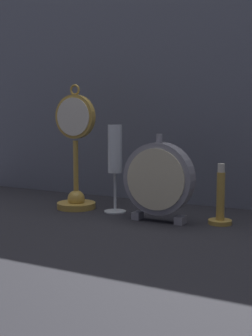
{
  "coord_description": "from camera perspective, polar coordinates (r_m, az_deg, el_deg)",
  "views": [
    {
      "loc": [
        0.53,
        -0.92,
        0.26
      ],
      "look_at": [
        0.0,
        0.08,
        0.12
      ],
      "focal_mm": 50.0,
      "sensor_mm": 36.0,
      "label": 1
    }
  ],
  "objects": [
    {
      "name": "brass_candlestick",
      "position": [
        1.11,
        11.43,
        -4.36
      ],
      "size": [
        0.05,
        0.05,
        0.14
      ],
      "color": "gold",
      "rests_on": "ground_plane"
    },
    {
      "name": "ground_plane",
      "position": [
        1.09,
        -1.98,
        -6.9
      ],
      "size": [
        4.0,
        4.0,
        0.0
      ],
      "primitive_type": "plane",
      "color": "#232328"
    },
    {
      "name": "mantel_clock_silver",
      "position": [
        1.11,
        3.99,
        -1.37
      ],
      "size": [
        0.17,
        0.04,
        0.21
      ],
      "color": "gray",
      "rests_on": "ground_plane"
    },
    {
      "name": "pocket_watch_on_stand",
      "position": [
        1.26,
        -6.17,
        1.0
      ],
      "size": [
        0.12,
        0.1,
        0.33
      ],
      "color": "gold",
      "rests_on": "ground_plane"
    },
    {
      "name": "fabric_backdrop_drape",
      "position": [
        1.36,
        4.94,
        9.6
      ],
      "size": [
        1.33,
        0.01,
        0.65
      ],
      "primitive_type": "cube",
      "color": "slate",
      "rests_on": "ground_plane"
    },
    {
      "name": "champagne_flute",
      "position": [
        1.21,
        -1.36,
        1.41
      ],
      "size": [
        0.06,
        0.06,
        0.23
      ],
      "color": "silver",
      "rests_on": "ground_plane"
    }
  ]
}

